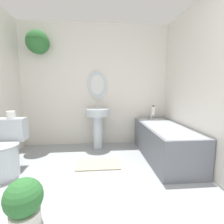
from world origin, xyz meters
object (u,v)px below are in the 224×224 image
Objects in this scene: toilet at (6,151)px; bathtub at (164,141)px; shampoo_bottle at (153,111)px; pedestal_sink at (98,121)px; potted_plant at (24,201)px; toilet_paper_roll at (11,115)px.

toilet reaches higher than bathtub.
toilet is 3.66× the size of shampoo_bottle.
pedestal_sink reaches higher than bathtub.
potted_plant is (-1.71, -1.83, -0.49)m from shampoo_bottle.
toilet is at bearing -157.93° from shampoo_bottle.
pedestal_sink is at bearing 35.67° from toilet.
bathtub is 2.36m from toilet_paper_roll.
toilet is at bearing 124.29° from potted_plant.
toilet is 2.32m from bathtub.
shampoo_bottle reaches higher than bathtub.
pedestal_sink is (1.22, 0.87, 0.22)m from toilet.
toilet is 2.53m from shampoo_bottle.
toilet is 6.60× the size of toilet_paper_roll.
shampoo_bottle is 0.48× the size of potted_plant.
bathtub is at bearing -91.47° from shampoo_bottle.
toilet is 1.08m from potted_plant.
toilet is 0.84× the size of pedestal_sink.
pedestal_sink is 1.24m from bathtub.
pedestal_sink reaches higher than toilet_paper_roll.
shampoo_bottle is at bearing 17.68° from toilet_paper_roll.
pedestal_sink is 0.57× the size of bathtub.
bathtub is (1.08, -0.54, -0.26)m from pedestal_sink.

